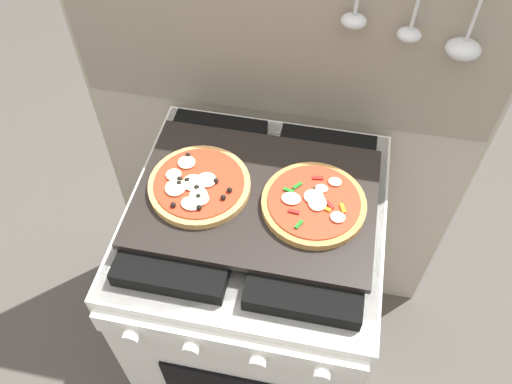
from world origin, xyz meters
The scene contains 6 objects.
ground_plane centered at (0.00, 0.00, 0.00)m, with size 4.00×4.00×0.00m, color #4C4742.
kitchen_backsplash centered at (0.00, 0.33, 0.79)m, with size 1.10×0.09×1.55m.
stove centered at (0.00, 0.00, 0.45)m, with size 0.60×0.64×0.90m.
baking_tray centered at (0.00, 0.00, 0.91)m, with size 0.54×0.38×0.02m, color black.
pizza_left centered at (-0.13, -0.01, 0.93)m, with size 0.23×0.23×0.03m.
pizza_right centered at (0.13, -0.01, 0.93)m, with size 0.23×0.23×0.03m.
Camera 1 is at (0.14, -0.71, 1.85)m, focal length 36.81 mm.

